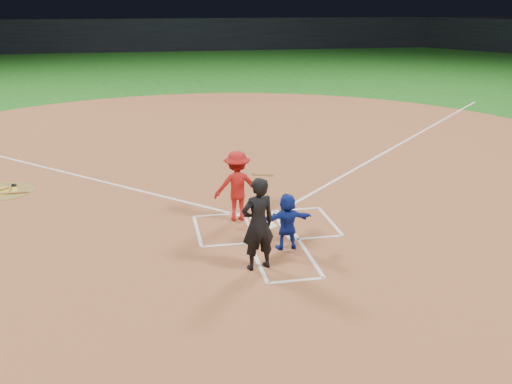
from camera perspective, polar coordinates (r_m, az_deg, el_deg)
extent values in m
plane|color=#175715|center=(13.38, 0.93, -3.44)|extent=(120.00, 120.00, 0.00)
cylinder|color=brown|center=(18.98, -2.85, 3.32)|extent=(28.00, 28.00, 0.01)
cube|color=black|center=(60.27, -8.97, 15.26)|extent=(80.00, 1.20, 3.20)
cylinder|color=white|center=(13.37, 0.93, -3.36)|extent=(0.60, 0.60, 0.02)
cylinder|color=brown|center=(17.22, -24.00, 0.08)|extent=(1.70, 1.70, 0.01)
cylinder|color=gold|center=(17.22, -24.01, 0.10)|extent=(0.80, 0.80, 0.00)
cylinder|color=olive|center=(17.41, -23.37, 0.49)|extent=(0.22, 0.84, 0.06)
cylinder|color=#A6743D|center=(16.87, -23.23, -0.06)|extent=(0.84, 0.10, 0.06)
torus|color=black|center=(17.54, -23.12, 0.63)|extent=(0.19, 0.19, 0.05)
imported|color=#13289B|center=(12.00, 3.12, -2.95)|extent=(1.14, 0.40, 1.22)
imported|color=black|center=(10.98, 0.19, -3.21)|extent=(0.77, 0.60, 1.87)
cube|color=white|center=(14.06, -3.76, -2.28)|extent=(1.22, 0.08, 0.01)
cube|color=white|center=(12.39, -2.64, -5.27)|extent=(1.22, 0.08, 0.01)
cube|color=white|center=(13.31, -0.63, -3.49)|extent=(0.08, 1.83, 0.01)
cube|color=white|center=(13.16, -5.87, -3.86)|extent=(0.08, 1.83, 0.01)
cube|color=white|center=(14.42, 3.98, -1.74)|extent=(1.22, 0.08, 0.01)
cube|color=white|center=(12.79, 6.10, -4.55)|extent=(1.22, 0.08, 0.01)
cube|color=white|center=(13.45, 2.48, -3.26)|extent=(0.08, 1.83, 0.01)
cube|color=white|center=(13.77, 7.42, -2.87)|extent=(0.08, 1.83, 0.01)
cube|color=white|center=(11.75, 0.03, -6.64)|extent=(0.08, 2.20, 0.01)
cube|color=white|center=(11.99, 5.22, -6.18)|extent=(0.08, 2.20, 0.01)
cube|color=white|center=(10.90, 4.04, -8.82)|extent=(1.10, 0.08, 0.01)
cube|color=white|center=(22.33, 14.93, 5.08)|extent=(14.21, 14.21, 0.01)
cube|color=white|center=(20.61, -23.31, 3.06)|extent=(14.21, 14.21, 0.01)
imported|color=#AA1412|center=(13.47, -1.90, 0.60)|extent=(1.11, 0.65, 1.69)
cylinder|color=#A5723C|center=(13.34, 0.74, 1.75)|extent=(0.65, 0.63, 0.28)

